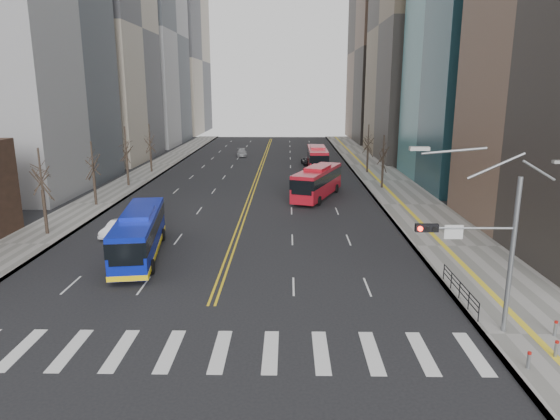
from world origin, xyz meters
TOP-DOWN VIEW (x-y plane):
  - ground at (0.00, 0.00)m, footprint 220.00×220.00m
  - sidewalk_right at (17.50, 45.00)m, footprint 7.00×130.00m
  - sidewalk_left at (-16.50, 45.00)m, footprint 5.00×130.00m
  - crosswalk at (0.00, 0.00)m, footprint 26.70×4.00m
  - centerline at (0.00, 55.00)m, footprint 0.55×100.00m
  - office_towers at (0.12, 68.51)m, footprint 83.00×134.00m
  - signal_mast at (13.77, 2.00)m, footprint 5.37×0.37m
  - pedestrian_railing at (14.30, 6.00)m, footprint 0.06×6.06m
  - bollards at (16.27, -0.17)m, footprint 2.87×3.17m
  - street_trees at (-7.18, 34.55)m, footprint 35.20×47.20m
  - blue_bus at (-6.50, 13.61)m, footprint 4.28×12.15m
  - red_bus_near at (7.66, 34.43)m, footprint 6.37×11.61m
  - red_bus_far at (8.75, 54.35)m, footprint 2.98×11.69m
  - car_white at (-9.96, 18.89)m, footprint 2.15×4.06m
  - car_dark_mid at (9.54, 40.89)m, footprint 3.02×4.79m
  - car_silver at (-4.30, 70.96)m, footprint 2.29×4.68m
  - car_dark_far at (7.62, 60.02)m, footprint 2.42×4.35m

SIDE VIEW (x-z plane):
  - ground at x=0.00m, z-range 0.00..0.00m
  - crosswalk at x=0.00m, z-range 0.00..0.01m
  - centerline at x=0.00m, z-range 0.00..0.01m
  - sidewalk_right at x=17.50m, z-range 0.00..0.15m
  - sidewalk_left at x=-16.50m, z-range 0.00..0.15m
  - bollards at x=16.27m, z-range 0.16..0.94m
  - car_dark_far at x=7.62m, z-range 0.00..1.15m
  - car_white at x=-9.96m, z-range 0.00..1.27m
  - car_silver at x=-4.30m, z-range 0.00..1.31m
  - car_dark_mid at x=9.54m, z-range 0.00..1.52m
  - pedestrian_railing at x=14.30m, z-range 0.31..1.33m
  - blue_bus at x=-6.50m, z-range 0.08..3.56m
  - red_bus_near at x=7.66m, z-range 0.20..3.81m
  - red_bus_far at x=8.75m, z-range 0.21..3.90m
  - signal_mast at x=13.77m, z-range 0.16..9.55m
  - street_trees at x=-7.18m, z-range 1.07..8.67m
  - office_towers at x=0.12m, z-range -5.08..52.92m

